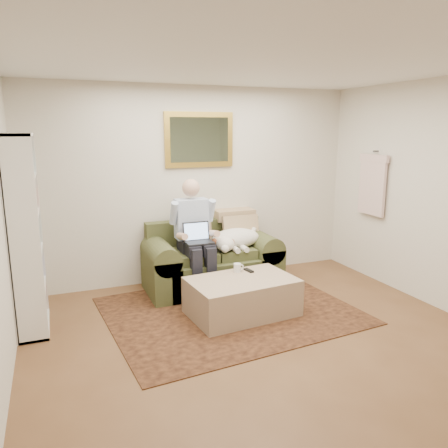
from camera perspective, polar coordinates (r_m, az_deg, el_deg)
room_shell at (r=3.97m, az=6.07°, el=1.55°), size 4.51×5.00×2.61m
rug at (r=5.09m, az=0.76°, el=-11.22°), size 2.86×2.38×0.01m
sofa at (r=5.73m, az=-1.65°, el=-5.43°), size 1.71×0.87×1.02m
seated_man at (r=5.39m, az=-3.67°, el=-1.91°), size 0.56×0.80×1.43m
laptop at (r=5.32m, az=-3.45°, el=-1.71°), size 0.33×0.26×0.24m
sleeping_dog at (r=5.66m, az=1.54°, el=-1.88°), size 0.70×0.44×0.26m
ottoman at (r=4.93m, az=2.35°, el=-9.48°), size 1.21×0.84×0.42m
coffee_mug at (r=5.07m, az=1.74°, el=-5.73°), size 0.08×0.08×0.10m
tv_remote at (r=5.11m, az=3.25°, el=-6.07°), size 0.07×0.16×0.02m
bookshelf at (r=4.82m, az=-24.43°, el=-1.25°), size 0.28×0.80×2.00m
wall_mirror at (r=5.87m, az=-3.24°, el=10.93°), size 0.94×0.04×0.72m
hanging_shirt at (r=6.21m, az=18.82°, el=5.28°), size 0.06×0.52×0.90m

